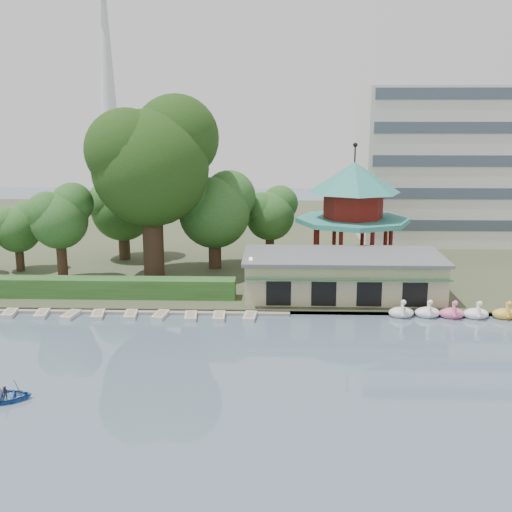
{
  "coord_description": "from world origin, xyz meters",
  "views": [
    {
      "loc": [
        3.84,
        -36.67,
        17.47
      ],
      "look_at": [
        2.0,
        18.0,
        5.0
      ],
      "focal_mm": 45.0,
      "sensor_mm": 36.0,
      "label": 1
    }
  ],
  "objects_px": {
    "boathouse": "(342,274)",
    "rowboat_with_passengers": "(2,393)",
    "pavilion": "(353,205)",
    "big_tree": "(152,158)",
    "dock": "(98,310)"
  },
  "relations": [
    {
      "from": "boathouse",
      "to": "rowboat_with_passengers",
      "type": "height_order",
      "value": "boathouse"
    },
    {
      "from": "pavilion",
      "to": "big_tree",
      "type": "xyz_separation_m",
      "value": [
        -20.84,
        -3.81,
        5.23
      ]
    },
    {
      "from": "big_tree",
      "to": "rowboat_with_passengers",
      "type": "relative_size",
      "value": 3.33
    },
    {
      "from": "dock",
      "to": "big_tree",
      "type": "xyz_separation_m",
      "value": [
        3.16,
        10.99,
        12.6
      ]
    },
    {
      "from": "boathouse",
      "to": "big_tree",
      "type": "bearing_deg",
      "value": 161.73
    },
    {
      "from": "pavilion",
      "to": "rowboat_with_passengers",
      "type": "height_order",
      "value": "pavilion"
    },
    {
      "from": "dock",
      "to": "pavilion",
      "type": "xyz_separation_m",
      "value": [
        24.0,
        14.8,
        7.36
      ]
    },
    {
      "from": "dock",
      "to": "boathouse",
      "type": "height_order",
      "value": "boathouse"
    },
    {
      "from": "boathouse",
      "to": "rowboat_with_passengers",
      "type": "relative_size",
      "value": 3.3
    },
    {
      "from": "boathouse",
      "to": "big_tree",
      "type": "xyz_separation_m",
      "value": [
        -18.84,
        6.22,
        10.35
      ]
    },
    {
      "from": "pavilion",
      "to": "big_tree",
      "type": "distance_m",
      "value": 21.82
    },
    {
      "from": "pavilion",
      "to": "big_tree",
      "type": "bearing_deg",
      "value": -169.64
    },
    {
      "from": "rowboat_with_passengers",
      "to": "boathouse",
      "type": "bearing_deg",
      "value": 44.64
    },
    {
      "from": "boathouse",
      "to": "big_tree",
      "type": "relative_size",
      "value": 0.99
    },
    {
      "from": "boathouse",
      "to": "big_tree",
      "type": "height_order",
      "value": "big_tree"
    }
  ]
}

